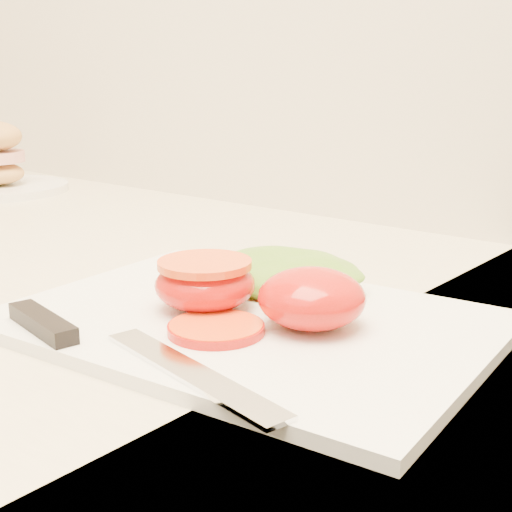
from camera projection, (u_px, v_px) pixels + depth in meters
The scene contains 6 objects.
cutting_board at pixel (248, 322), 0.54m from camera, with size 0.36×0.26×0.01m, color white.
tomato_half_dome at pixel (312, 298), 0.51m from camera, with size 0.08×0.08×0.04m, color red.
tomato_half_cut at pixel (205, 282), 0.55m from camera, with size 0.08×0.08×0.04m.
tomato_slice_0 at pixel (216, 328), 0.50m from camera, with size 0.07×0.07×0.01m, color orange.
lettuce_leaf_0 at pixel (283, 274), 0.60m from camera, with size 0.14×0.09×0.03m, color olive.
knife at pixel (95, 341), 0.48m from camera, with size 0.26×0.06×0.01m.
Camera 1 is at (0.44, 1.22, 1.12)m, focal length 50.00 mm.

